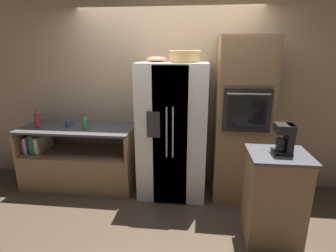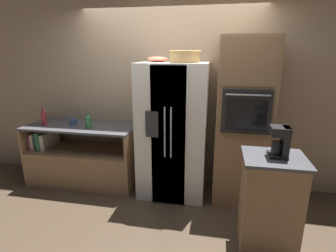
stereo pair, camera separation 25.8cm
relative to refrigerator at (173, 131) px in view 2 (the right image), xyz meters
name	(u,v)px [view 2 (the right image)]	position (x,y,z in m)	size (l,w,h in m)	color
ground_plane	(165,192)	(-0.11, -0.07, -0.90)	(20.00, 20.00, 0.00)	#4C3D2D
wall_back	(171,89)	(-0.11, 0.39, 0.50)	(12.00, 0.06, 2.80)	tan
counter_left	(84,162)	(-1.37, 0.02, -0.57)	(1.59, 0.68, 0.90)	#93704C
refrigerator	(173,131)	(0.00, 0.00, 0.00)	(0.89, 0.75, 1.79)	white
wall_oven	(243,122)	(0.89, 0.04, 0.16)	(0.67, 0.70, 2.11)	#93704C
island_counter	(269,203)	(1.12, -0.89, -0.40)	(0.58, 0.51, 0.98)	#93704C
wicker_basket	(185,56)	(0.15, -0.04, 0.97)	(0.39, 0.39, 0.14)	tan
fruit_bowl	(158,59)	(-0.22, 0.07, 0.93)	(0.26, 0.26, 0.07)	#DB664C
bottle_tall	(44,117)	(-1.88, -0.07, 0.12)	(0.07, 0.07, 0.26)	maroon
bottle_short	(88,121)	(-1.18, -0.08, 0.10)	(0.08, 0.08, 0.21)	#33723F
mug	(73,122)	(-1.48, 0.02, 0.05)	(0.12, 0.08, 0.10)	#384C7A
coffee_maker	(281,141)	(1.16, -0.88, 0.24)	(0.17, 0.18, 0.29)	black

